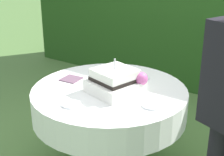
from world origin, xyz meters
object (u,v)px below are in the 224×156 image
object	(u,v)px
serving_plate_far	(143,78)
serving_plate_near	(125,72)
cake_table	(109,103)
serving_plate_left	(71,104)
wedding_cake	(116,82)
serving_plate_right	(152,106)
napkin_stack	(71,79)

from	to	relation	value
serving_plate_far	serving_plate_near	bearing A→B (deg)	168.32
cake_table	serving_plate_left	bearing A→B (deg)	-98.24
wedding_cake	serving_plate_right	bearing A→B (deg)	-10.21
serving_plate_near	wedding_cake	bearing A→B (deg)	-67.11
wedding_cake	serving_plate_left	xyz separation A→B (m)	(-0.13, -0.35, -0.08)
wedding_cake	serving_plate_left	bearing A→B (deg)	-109.98
serving_plate_left	serving_plate_right	size ratio (longest dim) A/B	1.00
cake_table	napkin_stack	bearing A→B (deg)	-177.55
serving_plate_left	napkin_stack	bearing A→B (deg)	130.93
wedding_cake	serving_plate_near	xyz separation A→B (m)	(-0.16, 0.38, -0.08)
serving_plate_far	cake_table	bearing A→B (deg)	-108.12
cake_table	napkin_stack	world-z (taller)	napkin_stack
serving_plate_far	serving_plate_right	bearing A→B (deg)	-53.70
cake_table	napkin_stack	size ratio (longest dim) A/B	8.11
serving_plate_right	serving_plate_left	bearing A→B (deg)	-147.34
serving_plate_near	cake_table	bearing A→B (deg)	-76.39
serving_plate_near	serving_plate_far	distance (m)	0.20
wedding_cake	serving_plate_right	xyz separation A→B (m)	(0.33, -0.06, -0.08)
serving_plate_near	serving_plate_right	size ratio (longest dim) A/B	0.99
serving_plate_far	napkin_stack	bearing A→B (deg)	-144.08
cake_table	serving_plate_right	size ratio (longest dim) A/B	8.86
serving_plate_far	serving_plate_right	size ratio (longest dim) A/B	0.82
napkin_stack	cake_table	bearing A→B (deg)	2.45
napkin_stack	serving_plate_right	bearing A→B (deg)	-4.76
serving_plate_far	serving_plate_left	size ratio (longest dim) A/B	0.82
serving_plate_near	serving_plate_right	distance (m)	0.66
cake_table	serving_plate_near	size ratio (longest dim) A/B	8.98
serving_plate_near	serving_plate_left	world-z (taller)	same
cake_table	serving_plate_near	bearing A→B (deg)	103.61
serving_plate_far	wedding_cake	bearing A→B (deg)	-95.32
serving_plate_far	napkin_stack	distance (m)	0.58
serving_plate_far	serving_plate_right	distance (m)	0.50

